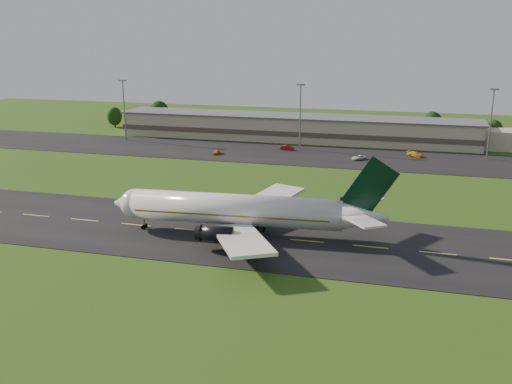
% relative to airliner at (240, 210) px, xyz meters
% --- Properties ---
extents(ground, '(360.00, 360.00, 0.00)m').
position_rel_airliner_xyz_m(ground, '(-9.75, -0.07, -4.66)').
color(ground, '#284711').
rests_on(ground, ground).
extents(taxiway, '(220.00, 30.00, 0.10)m').
position_rel_airliner_xyz_m(taxiway, '(-9.75, -0.07, -4.61)').
color(taxiway, black).
rests_on(taxiway, ground).
extents(apron, '(260.00, 30.00, 0.10)m').
position_rel_airliner_xyz_m(apron, '(-9.75, 71.93, -4.61)').
color(apron, black).
rests_on(apron, ground).
extents(airliner, '(51.29, 42.05, 15.57)m').
position_rel_airliner_xyz_m(airliner, '(0.00, 0.00, 0.00)').
color(airliner, white).
rests_on(airliner, ground).
extents(terminal, '(145.00, 16.00, 8.40)m').
position_rel_airliner_xyz_m(terminal, '(-3.34, 96.12, -0.67)').
color(terminal, '#C0B593').
rests_on(terminal, ground).
extents(light_mast_west, '(2.40, 1.20, 20.35)m').
position_rel_airliner_xyz_m(light_mast_west, '(-64.75, 79.93, 8.08)').
color(light_mast_west, gray).
rests_on(light_mast_west, ground).
extents(light_mast_centre, '(2.40, 1.20, 20.35)m').
position_rel_airliner_xyz_m(light_mast_centre, '(-4.75, 79.93, 8.08)').
color(light_mast_centre, gray).
rests_on(light_mast_centre, ground).
extents(light_mast_east, '(2.40, 1.20, 20.35)m').
position_rel_airliner_xyz_m(light_mast_east, '(50.25, 79.93, 8.08)').
color(light_mast_east, gray).
rests_on(light_mast_east, ground).
extents(tree_line, '(191.61, 8.85, 10.54)m').
position_rel_airliner_xyz_m(tree_line, '(23.61, 105.72, 0.35)').
color(tree_line, black).
rests_on(tree_line, ground).
extents(service_vehicle_a, '(1.72, 3.90, 1.30)m').
position_rel_airliner_xyz_m(service_vehicle_a, '(-27.47, 66.12, -3.91)').
color(service_vehicle_a, orange).
rests_on(service_vehicle_a, apron).
extents(service_vehicle_b, '(4.59, 2.19, 1.45)m').
position_rel_airliner_xyz_m(service_vehicle_b, '(-8.27, 77.78, -3.84)').
color(service_vehicle_b, maroon).
rests_on(service_vehicle_b, apron).
extents(service_vehicle_c, '(4.74, 4.90, 1.30)m').
position_rel_airliner_xyz_m(service_vehicle_c, '(14.66, 69.43, -3.91)').
color(service_vehicle_c, silver).
rests_on(service_vehicle_c, apron).
extents(service_vehicle_d, '(5.37, 4.43, 1.47)m').
position_rel_airliner_xyz_m(service_vehicle_d, '(30.32, 77.92, -3.83)').
color(service_vehicle_d, orange).
rests_on(service_vehicle_d, apron).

